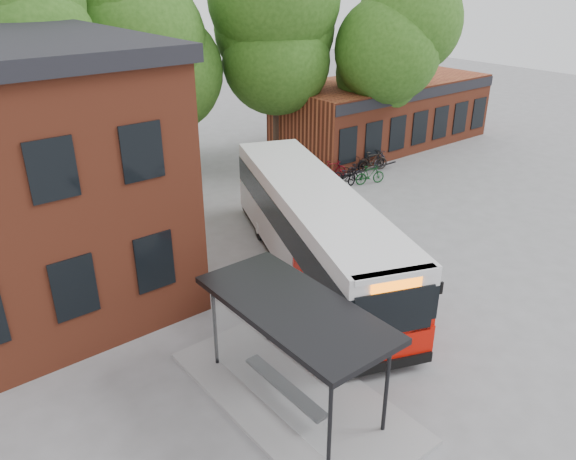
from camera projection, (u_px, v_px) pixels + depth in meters
ground at (382, 320)px, 18.16m from camera, size 100.00×100.00×0.00m
shop_row at (383, 112)px, 35.69m from camera, size 14.00×6.20×4.00m
bus_shelter at (294, 352)px, 14.30m from camera, size 3.60×7.00×2.90m
bike_rail at (363, 174)px, 30.40m from camera, size 5.20×0.10×0.38m
tree_0 at (14, 93)px, 23.77m from camera, size 7.92×7.92×11.00m
tree_1 at (155, 79)px, 28.55m from camera, size 7.92×7.92×10.40m
tree_2 at (276, 62)px, 31.67m from camera, size 7.92×7.92×11.00m
tree_3 at (388, 78)px, 32.02m from camera, size 7.04×7.04×9.28m
city_bus at (314, 231)px, 20.46m from camera, size 7.22×12.93×3.26m
bicycle_0 at (345, 180)px, 28.70m from camera, size 1.97×1.01×0.99m
bicycle_1 at (332, 169)px, 30.19m from camera, size 1.70×0.95×0.99m
bicycle_2 at (348, 173)px, 29.74m from camera, size 1.76×1.20×0.88m
bicycle_3 at (370, 175)px, 29.35m from camera, size 1.73×0.98×1.00m
bicycle_4 at (356, 167)px, 30.77m from camera, size 1.72×0.92×0.86m
bicycle_5 at (372, 161)px, 31.27m from camera, size 1.93×1.09×1.11m
bicycle_6 at (371, 161)px, 31.39m from camera, size 1.95×0.86×0.99m
bicycle_7 at (380, 160)px, 31.75m from camera, size 1.64×0.98×0.95m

